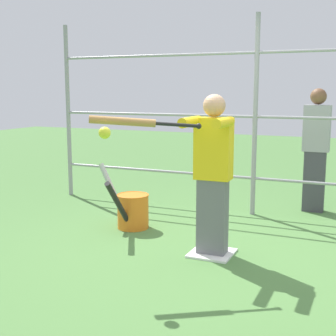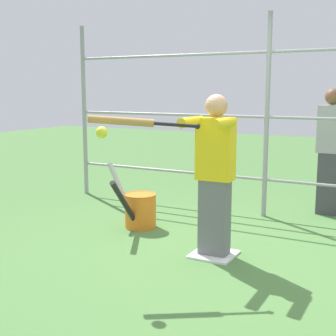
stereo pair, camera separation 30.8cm
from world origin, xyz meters
name	(u,v)px [view 2 (the right image)]	position (x,y,z in m)	size (l,w,h in m)	color
ground_plane	(214,255)	(0.00, 0.00, 0.00)	(24.00, 24.00, 0.00)	#4C7A3D
home_plate	(214,254)	(0.00, 0.00, 0.01)	(0.40, 0.40, 0.02)	white
fence_backstop	(267,117)	(0.00, -1.60, 1.23)	(5.59, 0.06, 2.46)	#939399
batter	(215,171)	(0.00, 0.02, 0.82)	(0.39, 0.51, 1.52)	slate
baseball_bat_swinging	(130,122)	(0.48, 0.68, 1.30)	(0.83, 0.51, 0.12)	black
softball_in_flight	(102,132)	(0.59, 0.94, 1.22)	(0.10, 0.10, 0.10)	yellow
bat_bucket	(139,209)	(1.11, -0.45, 0.21)	(0.59, 0.77, 0.74)	orange
bystander_behind_fence	(330,150)	(-0.68, -2.08, 0.82)	(0.33, 0.20, 1.58)	#3F3F47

